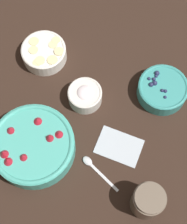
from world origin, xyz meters
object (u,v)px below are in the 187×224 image
at_px(bowl_cream, 85,95).
at_px(bowl_bananas, 44,52).
at_px(bowl_strawberries, 33,146).
at_px(bowl_blueberries, 163,89).
at_px(jar_chocolate, 147,201).

bearing_deg(bowl_cream, bowl_bananas, 142.10).
bearing_deg(bowl_strawberries, bowl_cream, 58.71).
bearing_deg(bowl_blueberries, bowl_strawberries, -143.74).
bearing_deg(bowl_cream, bowl_blueberries, 15.72).
bearing_deg(bowl_blueberries, jar_chocolate, -90.30).
bearing_deg(bowl_bananas, bowl_blueberries, -8.58).
bearing_deg(bowl_bananas, jar_chocolate, -46.42).
bearing_deg(bowl_strawberries, bowl_bananas, 98.14).
bearing_deg(jar_chocolate, bowl_blueberries, 89.70).
bearing_deg(bowl_blueberries, bowl_bananas, 171.42).
distance_m(bowl_strawberries, jar_chocolate, 0.35).
bearing_deg(bowl_bananas, bowl_cream, -37.90).
height_order(bowl_strawberries, bowl_bananas, bowl_strawberries).
xyz_separation_m(bowl_bananas, jar_chocolate, (0.38, -0.40, 0.02)).
xyz_separation_m(bowl_cream, jar_chocolate, (0.23, -0.28, 0.02)).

